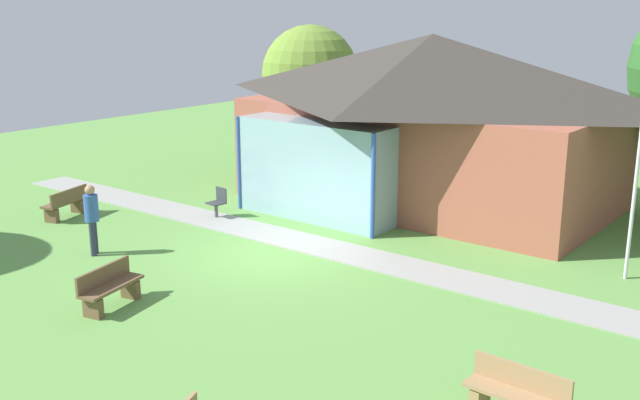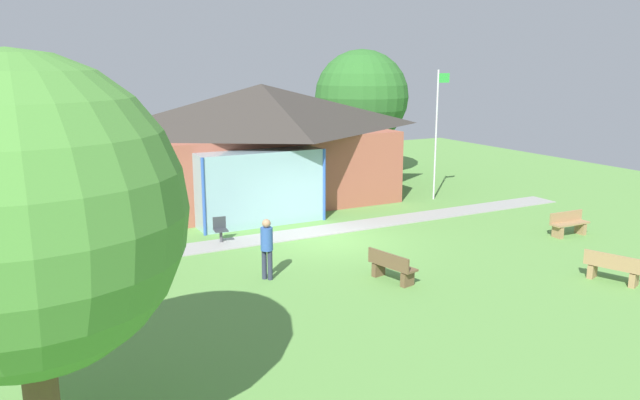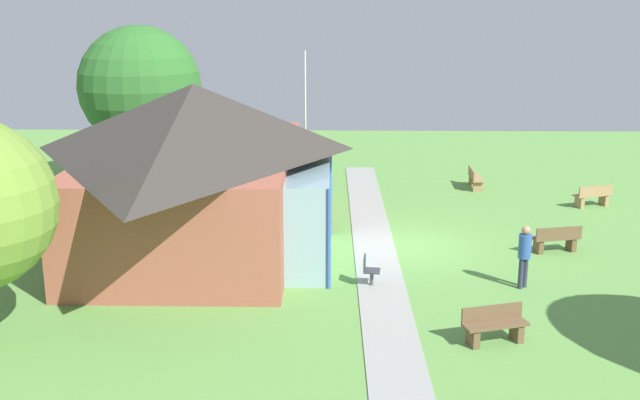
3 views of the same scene
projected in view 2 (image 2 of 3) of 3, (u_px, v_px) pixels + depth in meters
name	position (u px, v px, depth m)	size (l,w,h in m)	color
ground_plane	(332.00, 240.00, 21.45)	(44.00, 44.00, 0.00)	#609947
pavilion	(262.00, 142.00, 26.71)	(11.55, 7.74, 5.07)	#A35642
footpath	(317.00, 231.00, 22.47)	(22.90, 1.30, 0.03)	#999993
flagpole	(437.00, 129.00, 27.17)	(0.64, 0.08, 5.65)	silver
bench_mid_left	(133.00, 269.00, 17.21)	(0.86, 1.56, 0.84)	brown
bench_front_center	(391.00, 267.00, 17.32)	(0.75, 1.56, 0.84)	brown
bench_lawn_far_right	(569.00, 224.00, 21.90)	(1.51, 0.48, 0.84)	#9E7A51
bench_front_right	(613.00, 268.00, 17.23)	(0.93, 1.56, 0.84)	#9E7A51
patio_chair_west	(220.00, 230.00, 21.06)	(0.49, 0.49, 0.86)	#33383D
visitor_strolling_lawn	(267.00, 244.00, 17.34)	(0.34, 0.34, 1.74)	#2D3347
tree_behind_pavilion_left	(65.00, 128.00, 26.44)	(3.83, 3.83, 5.17)	brown
tree_lawn_corner	(23.00, 216.00, 8.76)	(4.60, 4.60, 6.17)	brown
tree_behind_pavilion_right	(362.00, 97.00, 32.80)	(4.91, 4.91, 6.64)	brown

